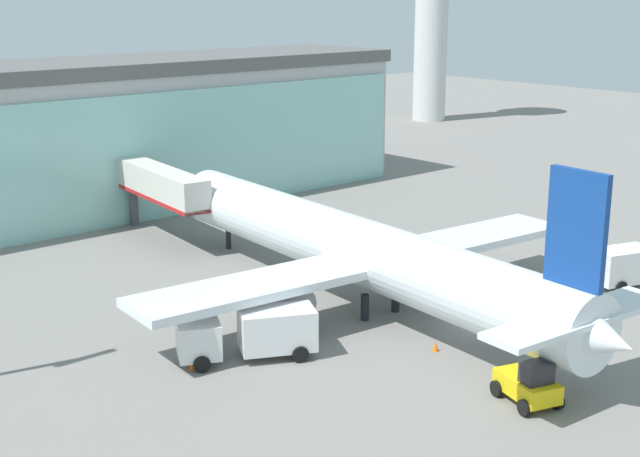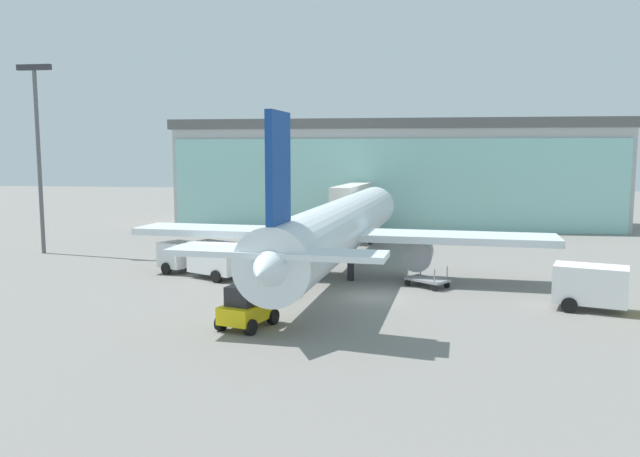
{
  "view_description": "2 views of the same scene",
  "coord_description": "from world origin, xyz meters",
  "px_view_note": "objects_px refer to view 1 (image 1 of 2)",
  "views": [
    {
      "loc": [
        -38.96,
        -30.89,
        18.99
      ],
      "look_at": [
        -4.9,
        8.71,
        5.05
      ],
      "focal_mm": 50.0,
      "sensor_mm": 36.0,
      "label": 1
    },
    {
      "loc": [
        2.41,
        -38.9,
        9.14
      ],
      "look_at": [
        -4.83,
        9.62,
        3.18
      ],
      "focal_mm": 35.0,
      "sensor_mm": 36.0,
      "label": 2
    }
  ],
  "objects_px": {
    "baggage_cart": "(471,291)",
    "safety_cone_nose": "(436,346)",
    "safety_cone_wingtip": "(192,364)",
    "catering_truck": "(252,333)",
    "airplane": "(358,251)",
    "fuel_truck": "(639,264)",
    "pushback_tug": "(529,384)",
    "jet_bridge": "(158,184)"
  },
  "relations": [
    {
      "from": "baggage_cart",
      "to": "safety_cone_nose",
      "type": "bearing_deg",
      "value": -114.11
    },
    {
      "from": "safety_cone_nose",
      "to": "safety_cone_wingtip",
      "type": "height_order",
      "value": "same"
    },
    {
      "from": "catering_truck",
      "to": "airplane",
      "type": "bearing_deg",
      "value": -139.69
    },
    {
      "from": "fuel_truck",
      "to": "pushback_tug",
      "type": "xyz_separation_m",
      "value": [
        -20.14,
        -6.07,
        -0.49
      ]
    },
    {
      "from": "baggage_cart",
      "to": "safety_cone_wingtip",
      "type": "bearing_deg",
      "value": -148.74
    },
    {
      "from": "fuel_truck",
      "to": "baggage_cart",
      "type": "distance_m",
      "value": 11.9
    },
    {
      "from": "catering_truck",
      "to": "safety_cone_wingtip",
      "type": "height_order",
      "value": "catering_truck"
    },
    {
      "from": "safety_cone_nose",
      "to": "catering_truck",
      "type": "bearing_deg",
      "value": 145.26
    },
    {
      "from": "catering_truck",
      "to": "safety_cone_wingtip",
      "type": "distance_m",
      "value": 3.53
    },
    {
      "from": "airplane",
      "to": "baggage_cart",
      "type": "xyz_separation_m",
      "value": [
        6.44,
        -3.76,
        -3.06
      ]
    },
    {
      "from": "catering_truck",
      "to": "safety_cone_nose",
      "type": "distance_m",
      "value": 10.03
    },
    {
      "from": "fuel_truck",
      "to": "jet_bridge",
      "type": "bearing_deg",
      "value": 137.63
    },
    {
      "from": "safety_cone_nose",
      "to": "airplane",
      "type": "bearing_deg",
      "value": 77.86
    },
    {
      "from": "catering_truck",
      "to": "pushback_tug",
      "type": "height_order",
      "value": "catering_truck"
    },
    {
      "from": "pushback_tug",
      "to": "safety_cone_wingtip",
      "type": "bearing_deg",
      "value": 53.29
    },
    {
      "from": "safety_cone_wingtip",
      "to": "safety_cone_nose",
      "type": "bearing_deg",
      "value": -30.19
    },
    {
      "from": "airplane",
      "to": "fuel_truck",
      "type": "relative_size",
      "value": 5.24
    },
    {
      "from": "fuel_truck",
      "to": "safety_cone_wingtip",
      "type": "height_order",
      "value": "fuel_truck"
    },
    {
      "from": "jet_bridge",
      "to": "safety_cone_wingtip",
      "type": "distance_m",
      "value": 26.55
    },
    {
      "from": "airplane",
      "to": "fuel_truck",
      "type": "bearing_deg",
      "value": -114.15
    },
    {
      "from": "catering_truck",
      "to": "fuel_truck",
      "type": "distance_m",
      "value": 27.73
    },
    {
      "from": "airplane",
      "to": "fuel_truck",
      "type": "height_order",
      "value": "airplane"
    },
    {
      "from": "airplane",
      "to": "safety_cone_wingtip",
      "type": "relative_size",
      "value": 72.63
    },
    {
      "from": "airplane",
      "to": "pushback_tug",
      "type": "height_order",
      "value": "airplane"
    },
    {
      "from": "jet_bridge",
      "to": "airplane",
      "type": "relative_size",
      "value": 0.34
    },
    {
      "from": "airplane",
      "to": "baggage_cart",
      "type": "relative_size",
      "value": 12.51
    },
    {
      "from": "fuel_truck",
      "to": "airplane",
      "type": "bearing_deg",
      "value": 168.85
    },
    {
      "from": "pushback_tug",
      "to": "jet_bridge",
      "type": "bearing_deg",
      "value": 14.33
    },
    {
      "from": "catering_truck",
      "to": "baggage_cart",
      "type": "xyz_separation_m",
      "value": [
        16.37,
        -1.31,
        -0.97
      ]
    },
    {
      "from": "baggage_cart",
      "to": "safety_cone_wingtip",
      "type": "distance_m",
      "value": 19.69
    },
    {
      "from": "fuel_truck",
      "to": "baggage_cart",
      "type": "bearing_deg",
      "value": 169.93
    },
    {
      "from": "baggage_cart",
      "to": "safety_cone_nose",
      "type": "distance_m",
      "value": 9.28
    },
    {
      "from": "safety_cone_nose",
      "to": "safety_cone_wingtip",
      "type": "xyz_separation_m",
      "value": [
        -11.37,
        6.61,
        0.0
      ]
    },
    {
      "from": "jet_bridge",
      "to": "baggage_cart",
      "type": "height_order",
      "value": "jet_bridge"
    },
    {
      "from": "fuel_truck",
      "to": "pushback_tug",
      "type": "height_order",
      "value": "fuel_truck"
    },
    {
      "from": "catering_truck",
      "to": "safety_cone_nose",
      "type": "height_order",
      "value": "catering_truck"
    },
    {
      "from": "fuel_truck",
      "to": "safety_cone_nose",
      "type": "height_order",
      "value": "fuel_truck"
    },
    {
      "from": "catering_truck",
      "to": "fuel_truck",
      "type": "relative_size",
      "value": 0.99
    },
    {
      "from": "safety_cone_wingtip",
      "to": "pushback_tug",
      "type": "bearing_deg",
      "value": -54.24
    },
    {
      "from": "airplane",
      "to": "safety_cone_nose",
      "type": "distance_m",
      "value": 8.94
    },
    {
      "from": "pushback_tug",
      "to": "fuel_truck",
      "type": "bearing_deg",
      "value": -55.69
    },
    {
      "from": "catering_truck",
      "to": "fuel_truck",
      "type": "bearing_deg",
      "value": -167.74
    }
  ]
}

